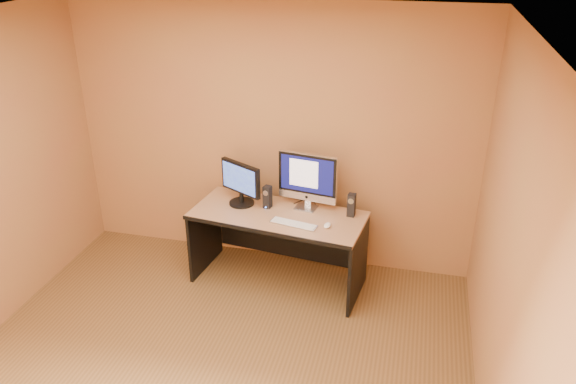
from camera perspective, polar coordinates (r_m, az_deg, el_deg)
name	(u,v)px	position (r m, az deg, el deg)	size (l,w,h in m)	color
walls	(191,238)	(3.76, -9.78, -4.62)	(4.00, 4.00, 2.60)	olive
ceiling	(174,36)	(3.32, -11.47, 15.25)	(4.00, 4.00, 0.00)	white
desk	(278,248)	(5.39, -1.03, -5.74)	(1.60, 0.70, 0.74)	#B07C58
imac	(306,182)	(5.20, 1.89, 1.07)	(0.57, 0.21, 0.55)	silver
second_monitor	(241,184)	(5.33, -4.80, 0.83)	(0.48, 0.24, 0.42)	black
speaker_left	(267,197)	(5.29, -2.10, -0.50)	(0.07, 0.07, 0.22)	black
speaker_right	(352,205)	(5.16, 6.47, -1.32)	(0.07, 0.07, 0.22)	black
keyboard	(294,224)	(5.02, 0.57, -3.25)	(0.43, 0.12, 0.02)	#B4B3B8
mouse	(327,225)	(4.99, 4.02, -3.39)	(0.06, 0.10, 0.04)	white
cable_a	(315,202)	(5.42, 2.72, -1.06)	(0.01, 0.01, 0.22)	black
cable_b	(301,201)	(5.45, 1.32, -0.91)	(0.01, 0.01, 0.18)	black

